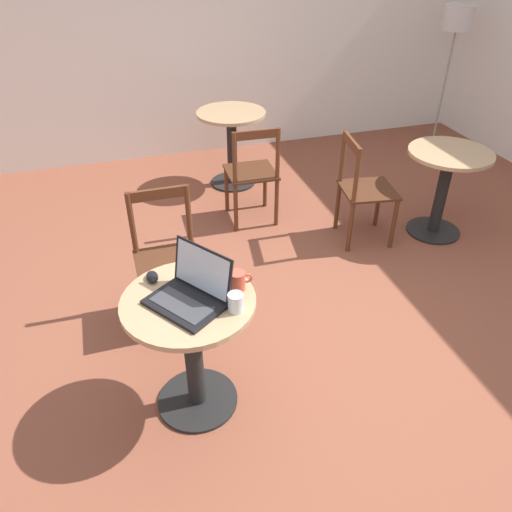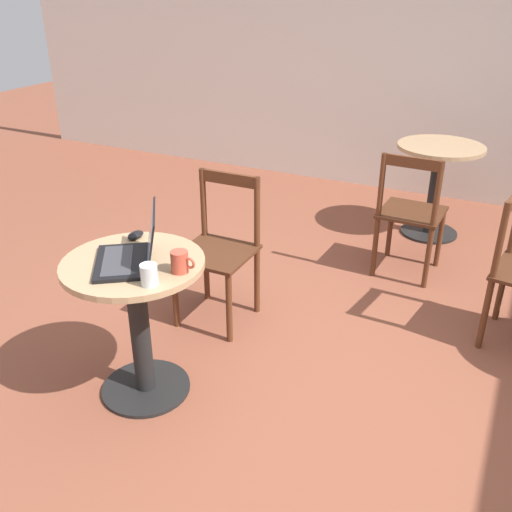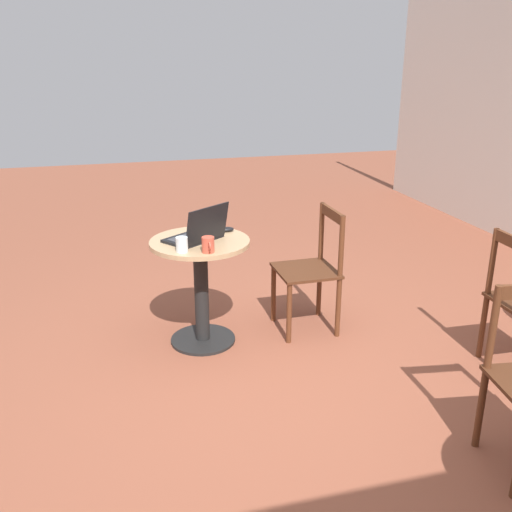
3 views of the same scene
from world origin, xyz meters
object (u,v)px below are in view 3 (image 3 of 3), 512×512
(chair_near_back, at_px, (312,270))
(drinking_glass, at_px, (182,245))
(mouse, at_px, (227,229))
(mug, at_px, (208,245))
(cafe_table_near, at_px, (201,273))
(laptop, at_px, (197,233))

(chair_near_back, xyz_separation_m, drinking_glass, (0.20, -0.93, 0.34))
(mouse, xyz_separation_m, mug, (0.40, -0.20, 0.03))
(mouse, height_order, mug, mug)
(mouse, relative_size, mug, 0.85)
(chair_near_back, relative_size, mouse, 8.82)
(cafe_table_near, relative_size, mouse, 7.36)
(mouse, bearing_deg, laptop, -56.19)
(laptop, relative_size, drinking_glass, 4.85)
(cafe_table_near, height_order, drinking_glass, drinking_glass)
(drinking_glass, bearing_deg, chair_near_back, 102.24)
(mug, bearing_deg, mouse, 152.82)
(chair_near_back, xyz_separation_m, laptop, (0.01, -0.81, 0.34))
(cafe_table_near, bearing_deg, mouse, 123.64)
(cafe_table_near, relative_size, laptop, 1.63)
(mug, height_order, drinking_glass, mug)
(chair_near_back, bearing_deg, mouse, -103.50)
(cafe_table_near, xyz_separation_m, mouse, (-0.14, 0.21, 0.25))
(cafe_table_near, height_order, chair_near_back, chair_near_back)
(chair_near_back, distance_m, drinking_glass, 1.01)
(drinking_glass, bearing_deg, mouse, 133.74)
(cafe_table_near, height_order, mouse, mouse)
(mouse, bearing_deg, mug, -27.18)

